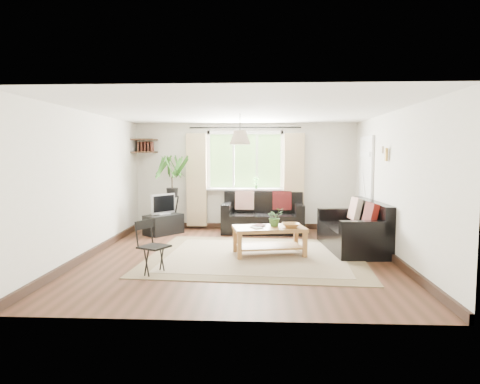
{
  "coord_description": "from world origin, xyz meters",
  "views": [
    {
      "loc": [
        0.37,
        -6.99,
        1.71
      ],
      "look_at": [
        0.0,
        0.4,
        1.05
      ],
      "focal_mm": 32.0,
      "sensor_mm": 36.0,
      "label": 1
    }
  ],
  "objects_px": {
    "palm_stand": "(172,193)",
    "folding_chair": "(154,248)",
    "sofa_right": "(352,227)",
    "tv_stand": "(164,224)",
    "sofa_back": "(263,214)",
    "coffee_table": "(269,241)"
  },
  "relations": [
    {
      "from": "folding_chair",
      "to": "palm_stand",
      "type": "bearing_deg",
      "value": 34.56
    },
    {
      "from": "tv_stand",
      "to": "palm_stand",
      "type": "xyz_separation_m",
      "value": [
        0.11,
        0.42,
        0.63
      ]
    },
    {
      "from": "tv_stand",
      "to": "coffee_table",
      "type": "bearing_deg",
      "value": -91.07
    },
    {
      "from": "tv_stand",
      "to": "sofa_back",
      "type": "bearing_deg",
      "value": -43.7
    },
    {
      "from": "folding_chair",
      "to": "coffee_table",
      "type": "bearing_deg",
      "value": -26.33
    },
    {
      "from": "sofa_back",
      "to": "folding_chair",
      "type": "distance_m",
      "value": 3.68
    },
    {
      "from": "sofa_back",
      "to": "tv_stand",
      "type": "relative_size",
      "value": 2.24
    },
    {
      "from": "folding_chair",
      "to": "sofa_back",
      "type": "bearing_deg",
      "value": 2.01
    },
    {
      "from": "sofa_right",
      "to": "folding_chair",
      "type": "relative_size",
      "value": 2.3
    },
    {
      "from": "coffee_table",
      "to": "tv_stand",
      "type": "xyz_separation_m",
      "value": [
        -2.22,
        1.79,
        -0.03
      ]
    },
    {
      "from": "tv_stand",
      "to": "sofa_right",
      "type": "bearing_deg",
      "value": -71.36
    },
    {
      "from": "palm_stand",
      "to": "folding_chair",
      "type": "bearing_deg",
      "value": -82.4
    },
    {
      "from": "coffee_table",
      "to": "palm_stand",
      "type": "xyz_separation_m",
      "value": [
        -2.11,
        2.22,
        0.6
      ]
    },
    {
      "from": "sofa_back",
      "to": "folding_chair",
      "type": "relative_size",
      "value": 2.29
    },
    {
      "from": "sofa_right",
      "to": "tv_stand",
      "type": "bearing_deg",
      "value": -114.39
    },
    {
      "from": "tv_stand",
      "to": "folding_chair",
      "type": "distance_m",
      "value": 3.08
    },
    {
      "from": "sofa_back",
      "to": "palm_stand",
      "type": "xyz_separation_m",
      "value": [
        -2.01,
        0.11,
        0.43
      ]
    },
    {
      "from": "coffee_table",
      "to": "tv_stand",
      "type": "relative_size",
      "value": 1.51
    },
    {
      "from": "sofa_right",
      "to": "palm_stand",
      "type": "height_order",
      "value": "palm_stand"
    },
    {
      "from": "coffee_table",
      "to": "tv_stand",
      "type": "distance_m",
      "value": 2.85
    },
    {
      "from": "coffee_table",
      "to": "sofa_right",
      "type": "bearing_deg",
      "value": 18.44
    },
    {
      "from": "tv_stand",
      "to": "folding_chair",
      "type": "height_order",
      "value": "folding_chair"
    }
  ]
}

